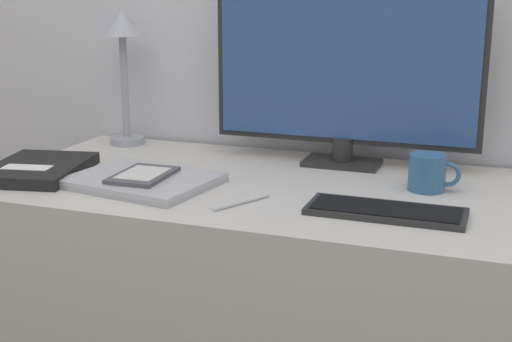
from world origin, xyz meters
TOP-DOWN VIEW (x-y plane):
  - desk at (0.00, 0.22)m, footprint 1.51×0.64m
  - monitor at (0.00, 0.44)m, footprint 0.66×0.11m
  - keyboard at (0.17, 0.08)m, footprint 0.31×0.12m
  - laptop at (-0.38, 0.11)m, footprint 0.34×0.29m
  - ereader at (-0.38, 0.10)m, footprint 0.12×0.17m
  - desk_lamp at (-0.62, 0.46)m, footprint 0.12×0.12m
  - notebook at (-0.65, 0.10)m, footprint 0.25×0.30m
  - coffee_mug at (0.23, 0.28)m, footprint 0.11×0.08m
  - pen at (-0.12, 0.05)m, footprint 0.08×0.13m

SIDE VIEW (x-z plane):
  - desk at x=0.00m, z-range 0.00..0.75m
  - pen at x=-0.12m, z-range 0.75..0.76m
  - keyboard at x=0.17m, z-range 0.75..0.76m
  - laptop at x=-0.38m, z-range 0.75..0.77m
  - notebook at x=-0.65m, z-range 0.75..0.78m
  - ereader at x=-0.38m, z-range 0.77..0.78m
  - coffee_mug at x=0.23m, z-range 0.75..0.83m
  - monitor at x=0.00m, z-range 0.76..1.23m
  - desk_lamp at x=-0.62m, z-range 0.84..1.20m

